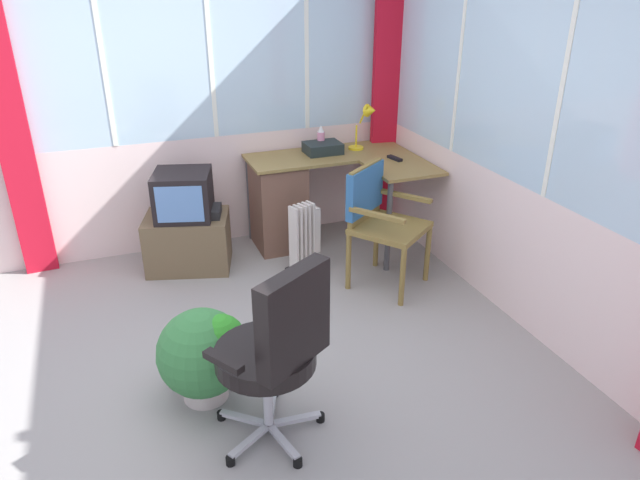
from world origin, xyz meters
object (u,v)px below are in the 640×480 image
at_px(desk, 289,199).
at_px(spray_bottle, 321,139).
at_px(office_chair, 277,345).
at_px(paper_tray, 323,148).
at_px(tv_remote, 395,158).
at_px(wooden_armchair, 376,210).
at_px(space_heater, 305,237).
at_px(potted_plant, 205,353).
at_px(desk_lamp, 367,119).
at_px(tv_on_stand, 187,226).

distance_m(desk, spray_bottle, 0.59).
bearing_deg(office_chair, paper_tray, 64.07).
height_order(tv_remote, paper_tray, paper_tray).
bearing_deg(desk, wooden_armchair, -63.79).
xyz_separation_m(wooden_armchair, office_chair, (-1.17, -1.35, -0.00)).
bearing_deg(wooden_armchair, paper_tray, 94.93).
bearing_deg(paper_tray, desk, -169.15).
bearing_deg(space_heater, potted_plant, -129.42).
height_order(wooden_armchair, office_chair, office_chair).
relative_size(desk, office_chair, 1.36).
xyz_separation_m(tv_remote, space_heater, (-0.85, -0.18, -0.49)).
bearing_deg(paper_tray, desk_lamp, -5.37).
relative_size(wooden_armchair, tv_on_stand, 1.14).
relative_size(wooden_armchair, office_chair, 0.90).
bearing_deg(space_heater, wooden_armchair, -37.90).
xyz_separation_m(paper_tray, office_chair, (-1.09, -2.25, -0.23)).
distance_m(desk_lamp, space_heater, 1.18).
bearing_deg(wooden_armchair, spray_bottle, 93.72).
bearing_deg(spray_bottle, space_heater, -120.44).
bearing_deg(tv_remote, desk_lamp, 93.24).
bearing_deg(potted_plant, tv_on_stand, 84.12).
bearing_deg(desk, tv_remote, -21.02).
height_order(paper_tray, tv_on_stand, paper_tray).
bearing_deg(desk, space_heater, -93.17).
distance_m(desk, tv_on_stand, 0.88).
xyz_separation_m(tv_remote, wooden_armchair, (-0.41, -0.52, -0.20)).
height_order(paper_tray, space_heater, paper_tray).
distance_m(tv_remote, paper_tray, 0.62).
xyz_separation_m(paper_tray, potted_plant, (-1.37, -1.79, -0.52)).
xyz_separation_m(desk, space_heater, (-0.03, -0.49, -0.14)).
xyz_separation_m(tv_remote, potted_plant, (-1.86, -1.41, -0.48)).
xyz_separation_m(desk, spray_bottle, (0.35, 0.14, 0.45)).
height_order(tv_remote, spray_bottle, spray_bottle).
bearing_deg(space_heater, desk_lamp, 34.78).
bearing_deg(tv_remote, paper_tray, 129.40).
height_order(desk_lamp, paper_tray, desk_lamp).
relative_size(spray_bottle, office_chair, 0.21).
distance_m(spray_bottle, paper_tray, 0.10).
distance_m(office_chair, space_heater, 1.86).
bearing_deg(office_chair, space_heater, 66.57).
bearing_deg(tv_remote, spray_bottle, 123.15).
bearing_deg(office_chair, tv_on_stand, 93.19).
relative_size(office_chair, space_heater, 1.78).
bearing_deg(spray_bottle, desk_lamp, -17.30).
height_order(wooden_armchair, tv_on_stand, wooden_armchair).
distance_m(office_chair, tv_on_stand, 2.09).
bearing_deg(desk, potted_plant, -121.11).
distance_m(desk_lamp, spray_bottle, 0.42).
height_order(spray_bottle, potted_plant, spray_bottle).
distance_m(spray_bottle, potted_plant, 2.40).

